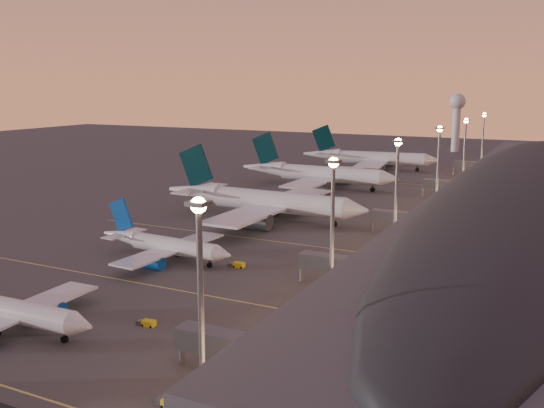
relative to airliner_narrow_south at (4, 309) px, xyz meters
The scene contains 13 objects.
ground 32.80m from the airliner_narrow_south, 79.27° to the left, with size 700.00×700.00×0.00m, color #3B3937.
airliner_narrow_south is the anchor object (origin of this frame).
airliner_narrow_north 42.54m from the airliner_narrow_south, 91.27° to the left, with size 35.11×31.38×12.55m.
airliner_wide_near 87.88m from the airliner_narrow_south, 90.43° to the left, with size 63.66×57.81×20.42m.
airliner_wide_mid 144.67m from the airliner_narrow_south, 92.85° to the left, with size 61.70×55.94×19.81m.
airliner_wide_far 200.46m from the airliner_narrow_south, 91.42° to the left, with size 61.21×56.20×19.59m.
terminal_building 124.78m from the airliner_narrow_south, 56.99° to the left, with size 56.35×255.00×17.46m.
light_masts 106.75m from the airliner_narrow_south, 66.56° to the left, with size 2.20×217.20×25.90m.
radar_tower 293.10m from the airliner_narrow_south, 86.85° to the left, with size 9.00×9.00×32.50m.
lane_markings 72.39m from the airliner_narrow_south, 85.18° to the left, with size 90.00×180.36×0.00m.
baggage_tug_a 37.87m from the airliner_narrow_south, 11.74° to the right, with size 3.62×2.07×1.02m.
baggage_tug_b 22.18m from the airliner_narrow_south, 29.89° to the left, with size 3.24×1.52×0.95m.
baggage_tug_c 47.57m from the airliner_narrow_south, 70.06° to the left, with size 3.58×1.70×1.05m.
Camera 1 is at (71.48, -93.00, 37.70)m, focal length 40.00 mm.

